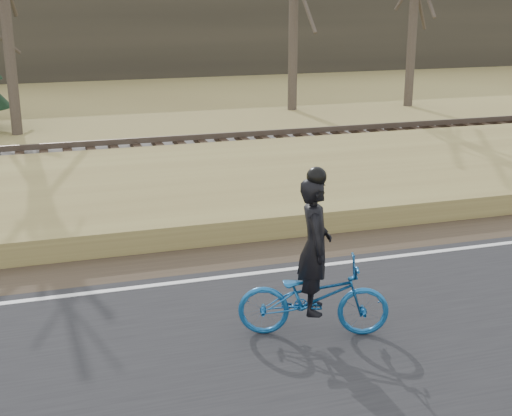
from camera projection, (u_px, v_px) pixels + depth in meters
name	position (u px, v px, depth m)	size (l,w,h in m)	color
ground	(287.00, 278.00, 11.79)	(120.00, 120.00, 0.00)	#9B8F4F
road	(350.00, 345.00, 9.50)	(120.00, 6.00, 0.06)	black
edge_line	(283.00, 270.00, 11.95)	(120.00, 0.12, 0.01)	silver
shoulder	(264.00, 252.00, 12.87)	(120.00, 1.60, 0.04)	#473A2B
embankment	(222.00, 198.00, 15.55)	(120.00, 5.00, 0.44)	#9B8F4F
ballast	(185.00, 159.00, 19.02)	(120.00, 3.00, 0.45)	slate
railroad	(185.00, 148.00, 18.93)	(120.00, 2.40, 0.29)	black
treeline_backdrop	(99.00, 20.00, 38.27)	(120.00, 4.00, 6.00)	#383328
cyclist	(314.00, 283.00, 9.54)	(2.16, 1.32, 2.35)	#14508E
bare_tree_near_left	(5.00, 12.00, 22.34)	(0.36, 0.36, 7.81)	#4F453A
bare_tree_right	(414.00, 5.00, 28.08)	(0.36, 0.36, 7.97)	#4F453A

